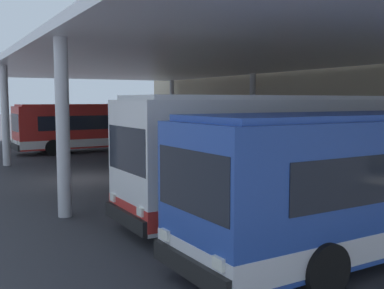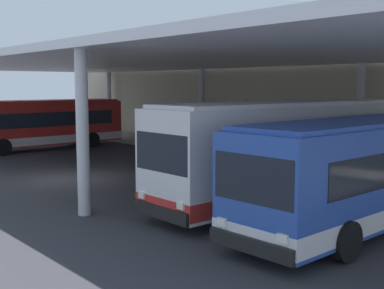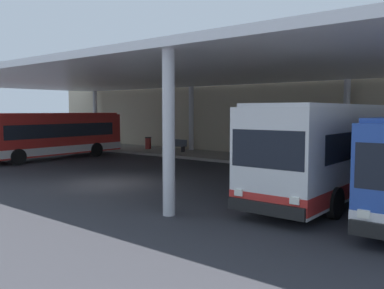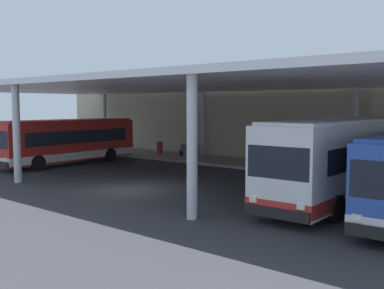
{
  "view_description": "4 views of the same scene",
  "coord_description": "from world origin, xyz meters",
  "px_view_note": "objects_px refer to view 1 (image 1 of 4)",
  "views": [
    {
      "loc": [
        19.77,
        -5.78,
        3.45
      ],
      "look_at": [
        1.62,
        4.36,
        1.44
      ],
      "focal_mm": 43.29,
      "sensor_mm": 36.0,
      "label": 1
    },
    {
      "loc": [
        20.58,
        -10.27,
        4.15
      ],
      "look_at": [
        2.27,
        5.37,
        1.33
      ],
      "focal_mm": 47.75,
      "sensor_mm": 36.0,
      "label": 2
    },
    {
      "loc": [
        15.07,
        -12.13,
        3.36
      ],
      "look_at": [
        1.99,
        3.71,
        1.66
      ],
      "focal_mm": 38.86,
      "sensor_mm": 36.0,
      "label": 3
    },
    {
      "loc": [
        16.71,
        -15.03,
        4.15
      ],
      "look_at": [
        0.97,
        3.67,
        2.05
      ],
      "focal_mm": 42.45,
      "sensor_mm": 36.0,
      "label": 4
    }
  ],
  "objects_px": {
    "bus_nearest_bay": "(96,127)",
    "bench_waiting": "(231,141)",
    "trash_bin": "(207,138)",
    "bus_second_bay": "(299,153)",
    "banner_sign": "(287,127)"
  },
  "relations": [
    {
      "from": "bus_nearest_bay",
      "to": "bench_waiting",
      "type": "xyz_separation_m",
      "value": [
        4.42,
        8.03,
        -0.99
      ]
    },
    {
      "from": "bus_nearest_bay",
      "to": "trash_bin",
      "type": "height_order",
      "value": "bus_nearest_bay"
    },
    {
      "from": "bus_nearest_bay",
      "to": "bus_second_bay",
      "type": "bearing_deg",
      "value": 0.24
    },
    {
      "from": "bus_second_bay",
      "to": "trash_bin",
      "type": "xyz_separation_m",
      "value": [
        -18.59,
        7.97,
        -1.16
      ]
    },
    {
      "from": "trash_bin",
      "to": "banner_sign",
      "type": "xyz_separation_m",
      "value": [
        9.82,
        -0.91,
        1.3
      ]
    },
    {
      "from": "bus_second_bay",
      "to": "bench_waiting",
      "type": "relative_size",
      "value": 6.31
    },
    {
      "from": "trash_bin",
      "to": "bus_nearest_bay",
      "type": "bearing_deg",
      "value": -98.78
    },
    {
      "from": "bus_nearest_bay",
      "to": "banner_sign",
      "type": "relative_size",
      "value": 3.32
    },
    {
      "from": "bus_second_bay",
      "to": "banner_sign",
      "type": "relative_size",
      "value": 3.55
    },
    {
      "from": "bus_second_bay",
      "to": "banner_sign",
      "type": "height_order",
      "value": "bus_second_bay"
    },
    {
      "from": "bus_nearest_bay",
      "to": "trash_bin",
      "type": "bearing_deg",
      "value": 81.22
    },
    {
      "from": "bench_waiting",
      "to": "trash_bin",
      "type": "xyz_separation_m",
      "value": [
        -3.18,
        0.03,
        0.01
      ]
    },
    {
      "from": "bench_waiting",
      "to": "trash_bin",
      "type": "bearing_deg",
      "value": 179.44
    },
    {
      "from": "bus_nearest_bay",
      "to": "bus_second_bay",
      "type": "xyz_separation_m",
      "value": [
        19.84,
        0.08,
        0.19
      ]
    },
    {
      "from": "bench_waiting",
      "to": "bus_nearest_bay",
      "type": "bearing_deg",
      "value": -118.87
    }
  ]
}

